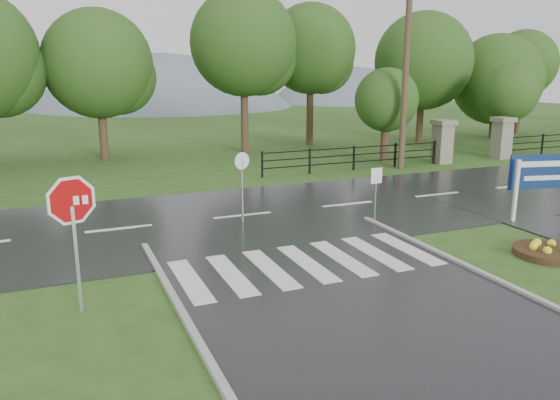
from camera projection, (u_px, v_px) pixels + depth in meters
name	position (u px, v px, depth m)	size (l,w,h in m)	color
ground	(433.00, 361.00, 9.27)	(120.00, 120.00, 0.00)	#2C521B
main_road	(243.00, 217.00, 18.23)	(90.00, 8.00, 0.04)	black
crosswalk	(307.00, 263.00, 13.73)	(6.50, 2.80, 0.02)	silver
pillar_west	(443.00, 141.00, 28.21)	(1.00, 1.00, 2.24)	gray
pillar_east	(502.00, 137.00, 29.71)	(1.00, 1.00, 2.24)	gray
fence_west	(354.00, 155.00, 26.35)	(9.58, 0.08, 1.20)	black
hills	(135.00, 225.00, 72.51)	(102.00, 48.00, 48.00)	slate
treeline	(180.00, 155.00, 31.15)	(83.20, 5.20, 10.00)	#224615
stop_sign	(73.00, 214.00, 10.69)	(1.26, 0.45, 2.99)	#939399
estate_billboard	(544.00, 175.00, 17.63)	(2.41, 0.61, 2.15)	silver
flower_bed	(549.00, 251.00, 14.43)	(1.81, 1.81, 0.36)	#332111
reg_sign_small	(376.00, 184.00, 17.11)	(0.40, 0.05, 1.81)	#939399
reg_sign_round	(242.00, 180.00, 16.96)	(0.52, 0.18, 2.32)	#939399
utility_pole_east	(405.00, 76.00, 25.91)	(1.55, 0.42, 8.81)	#473523
entrance_tree_left	(387.00, 100.00, 28.12)	(3.28, 3.28, 4.88)	#3D2B1C
entrance_tree_right	(510.00, 94.00, 31.19)	(3.22, 3.22, 5.04)	#3D2B1C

